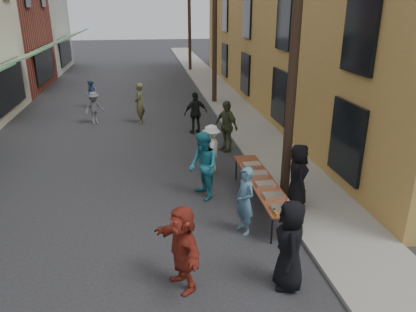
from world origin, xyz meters
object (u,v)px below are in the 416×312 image
object	(u,v)px
serving_table	(262,182)
catering_tray_sausage	(282,208)
utility_pole_far	(189,14)
guest_front_a	(290,245)
server	(298,176)
utility_pole_near	(296,35)
utility_pole_mid	(215,19)
guest_front_c	(203,166)

from	to	relation	value
serving_table	catering_tray_sausage	bearing A→B (deg)	-90.00
utility_pole_far	guest_front_a	distance (m)	28.12
guest_front_a	server	distance (m)	3.34
serving_table	utility_pole_near	bearing A→B (deg)	31.17
utility_pole_near	guest_front_a	distance (m)	5.42
utility_pole_far	catering_tray_sausage	bearing A→B (deg)	-91.83
utility_pole_mid	guest_front_a	world-z (taller)	utility_pole_mid
utility_pole_mid	catering_tray_sausage	world-z (taller)	utility_pole_mid
utility_pole_near	serving_table	size ratio (longest dim) A/B	2.25
utility_pole_far	utility_pole_near	bearing A→B (deg)	-90.00
utility_pole_near	utility_pole_far	size ratio (longest dim) A/B	1.00
catering_tray_sausage	server	size ratio (longest dim) A/B	0.29
serving_table	guest_front_a	size ratio (longest dim) A/B	2.17
utility_pole_mid	guest_front_a	bearing A→B (deg)	-94.55
utility_pole_near	server	world-z (taller)	utility_pole_near
utility_pole_near	utility_pole_far	bearing A→B (deg)	90.00
utility_pole_near	guest_front_a	xyz separation A→B (m)	(-1.26, -3.87, -3.58)
serving_table	guest_front_a	distance (m)	3.40
guest_front_a	utility_pole_near	bearing A→B (deg)	172.73
catering_tray_sausage	guest_front_c	bearing A→B (deg)	122.10
catering_tray_sausage	guest_front_c	world-z (taller)	guest_front_c
guest_front_c	utility_pole_near	bearing A→B (deg)	70.06
catering_tray_sausage	guest_front_a	distance (m)	1.77
utility_pole_far	guest_front_c	size ratio (longest dim) A/B	4.62
guest_front_c	server	world-z (taller)	guest_front_c
guest_front_c	utility_pole_mid	bearing A→B (deg)	154.81
guest_front_a	server	world-z (taller)	guest_front_a
utility_pole_far	server	xyz separation A→B (m)	(0.05, -24.79, -3.53)
utility_pole_near	guest_front_c	bearing A→B (deg)	173.99
utility_pole_near	utility_pole_mid	bearing A→B (deg)	90.00
serving_table	catering_tray_sausage	world-z (taller)	catering_tray_sausage
utility_pole_far	guest_front_c	world-z (taller)	utility_pole_far
utility_pole_near	server	bearing A→B (deg)	-86.39
utility_pole_far	serving_table	bearing A→B (deg)	-91.95
catering_tray_sausage	serving_table	bearing A→B (deg)	90.00
serving_table	server	distance (m)	0.97
utility_pole_mid	server	xyz separation A→B (m)	(0.05, -12.79, -3.53)
serving_table	utility_pole_mid	bearing A→B (deg)	86.18
guest_front_c	server	distance (m)	2.61
utility_pole_far	guest_front_c	bearing A→B (deg)	-95.63
utility_pole_mid	catering_tray_sausage	xyz separation A→B (m)	(-0.83, -14.15, -3.71)
utility_pole_near	guest_front_a	world-z (taller)	utility_pole_near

